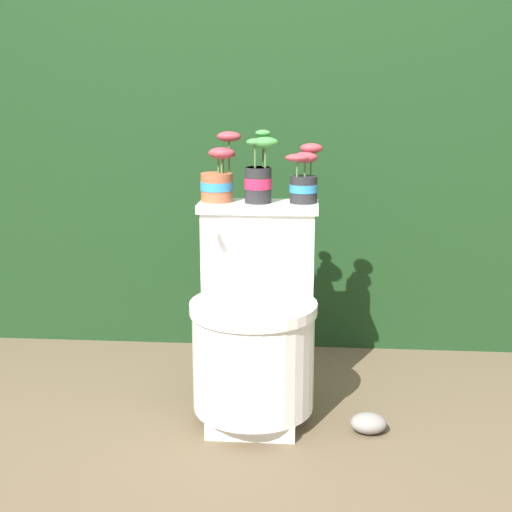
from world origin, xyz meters
TOP-DOWN VIEW (x-y plane):
  - ground_plane at (0.00, 0.00)m, footprint 12.00×12.00m
  - hedge_backdrop at (0.00, 1.09)m, footprint 2.93×0.81m
  - toilet at (0.06, 0.02)m, footprint 0.42×0.52m
  - potted_plant_left at (-0.08, 0.19)m, footprint 0.14×0.12m
  - potted_plant_midleft at (0.06, 0.17)m, footprint 0.12×0.10m
  - potted_plant_middle at (0.22, 0.19)m, footprint 0.13×0.11m
  - garden_stone at (0.45, -0.09)m, footprint 0.12×0.10m

SIDE VIEW (x-z plane):
  - ground_plane at x=0.00m, z-range 0.00..0.00m
  - garden_stone at x=0.45m, z-range 0.00..0.07m
  - toilet at x=0.06m, z-range -0.06..0.67m
  - potted_plant_middle at x=0.22m, z-range 0.70..0.91m
  - potted_plant_left at x=-0.08m, z-range 0.69..0.93m
  - potted_plant_midleft at x=0.06m, z-range 0.70..0.95m
  - hedge_backdrop at x=0.00m, z-range 0.00..1.67m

